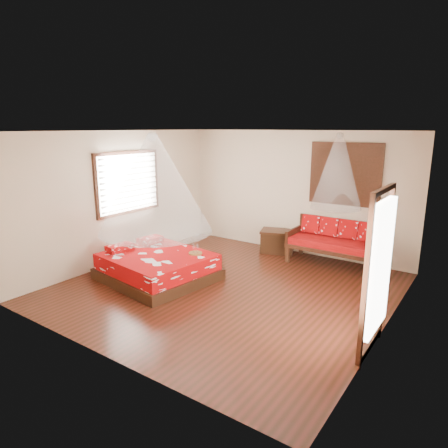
# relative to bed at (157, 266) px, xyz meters

# --- Properties ---
(room) EXTENTS (5.54, 5.54, 2.84)m
(room) POSITION_rel_bed_xyz_m (1.36, 0.40, 1.15)
(room) COLOR black
(room) RESTS_ON ground
(bed) EXTENTS (2.16, 2.01, 0.63)m
(bed) POSITION_rel_bed_xyz_m (0.00, 0.00, 0.00)
(bed) COLOR black
(bed) RESTS_ON floor
(daybed) EXTENTS (1.88, 0.84, 0.97)m
(daybed) POSITION_rel_bed_xyz_m (2.51, 2.78, 0.27)
(daybed) COLOR black
(daybed) RESTS_ON floor
(storage_chest) EXTENTS (0.91, 0.78, 0.53)m
(storage_chest) POSITION_rel_bed_xyz_m (1.12, 2.85, 0.02)
(storage_chest) COLOR black
(storage_chest) RESTS_ON floor
(shutter_panel) EXTENTS (1.52, 0.06, 1.32)m
(shutter_panel) POSITION_rel_bed_xyz_m (2.51, 3.11, 1.65)
(shutter_panel) COLOR black
(shutter_panel) RESTS_ON wall_back
(window_left) EXTENTS (0.10, 1.74, 1.34)m
(window_left) POSITION_rel_bed_xyz_m (-1.35, 0.60, 1.45)
(window_left) COLOR black
(window_left) RESTS_ON wall_left
(glazed_door) EXTENTS (0.08, 1.02, 2.16)m
(glazed_door) POSITION_rel_bed_xyz_m (4.08, -0.20, 0.82)
(glazed_door) COLOR black
(glazed_door) RESTS_ON floor
(wine_tray) EXTENTS (0.26, 0.26, 0.21)m
(wine_tray) POSITION_rel_bed_xyz_m (0.61, 0.43, 0.31)
(wine_tray) COLOR brown
(wine_tray) RESTS_ON bed
(mosquito_net_main) EXTENTS (2.11, 2.11, 1.80)m
(mosquito_net_main) POSITION_rel_bed_xyz_m (0.02, -0.00, 1.60)
(mosquito_net_main) COLOR white
(mosquito_net_main) RESTS_ON ceiling
(mosquito_net_daybed) EXTENTS (1.02, 1.02, 1.50)m
(mosquito_net_daybed) POSITION_rel_bed_xyz_m (2.51, 2.65, 1.75)
(mosquito_net_daybed) COLOR white
(mosquito_net_daybed) RESTS_ON ceiling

